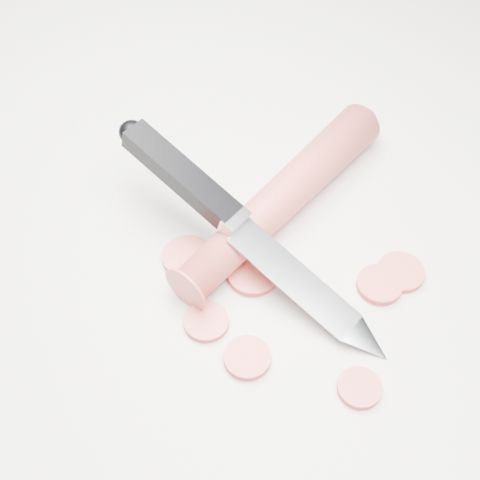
% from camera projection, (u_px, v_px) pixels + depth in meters
% --- Properties ---
extents(ground, '(2.40, 2.40, 0.00)m').
position_uv_depth(ground, '(291.00, 254.00, 0.53)').
color(ground, silver).
rests_on(ground, ground).
extents(carrot, '(0.12, 0.22, 0.03)m').
position_uv_depth(carrot, '(282.00, 198.00, 0.54)').
color(carrot, '#C04139').
rests_on(carrot, ground).
extents(carrot_slice_0, '(0.04, 0.04, 0.01)m').
position_uv_depth(carrot_slice_0, '(253.00, 274.00, 0.51)').
color(carrot_slice_0, '#D45044').
rests_on(carrot_slice_0, ground).
extents(carrot_slice_1, '(0.03, 0.03, 0.01)m').
position_uv_depth(carrot_slice_1, '(206.00, 322.00, 0.49)').
color(carrot_slice_1, '#D45044').
rests_on(carrot_slice_1, ground).
extents(carrot_slice_2, '(0.04, 0.04, 0.01)m').
position_uv_depth(carrot_slice_2, '(253.00, 253.00, 0.52)').
color(carrot_slice_2, '#D45044').
rests_on(carrot_slice_2, ground).
extents(carrot_slice_3, '(0.03, 0.03, 0.01)m').
position_uv_depth(carrot_slice_3, '(359.00, 388.00, 0.45)').
color(carrot_slice_3, '#D45044').
rests_on(carrot_slice_3, ground).
extents(carrot_slice_4, '(0.03, 0.03, 0.01)m').
position_uv_depth(carrot_slice_4, '(380.00, 285.00, 0.50)').
color(carrot_slice_4, '#D45044').
rests_on(carrot_slice_4, ground).
extents(carrot_slice_5, '(0.04, 0.04, 0.01)m').
position_uv_depth(carrot_slice_5, '(188.00, 257.00, 0.52)').
color(carrot_slice_5, '#D45044').
rests_on(carrot_slice_5, ground).
extents(carrot_slice_6, '(0.03, 0.03, 0.01)m').
position_uv_depth(carrot_slice_6, '(247.00, 358.00, 0.47)').
color(carrot_slice_6, '#D45044').
rests_on(carrot_slice_6, ground).
extents(carrot_slice_7, '(0.04, 0.04, 0.01)m').
position_uv_depth(carrot_slice_7, '(401.00, 272.00, 0.51)').
color(carrot_slice_7, '#D45044').
rests_on(carrot_slice_7, ground).
extents(kitchen_knife, '(0.25, 0.13, 0.08)m').
position_uv_depth(kitchen_knife, '(250.00, 232.00, 0.49)').
color(kitchen_knife, silver).
rests_on(kitchen_knife, ground).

